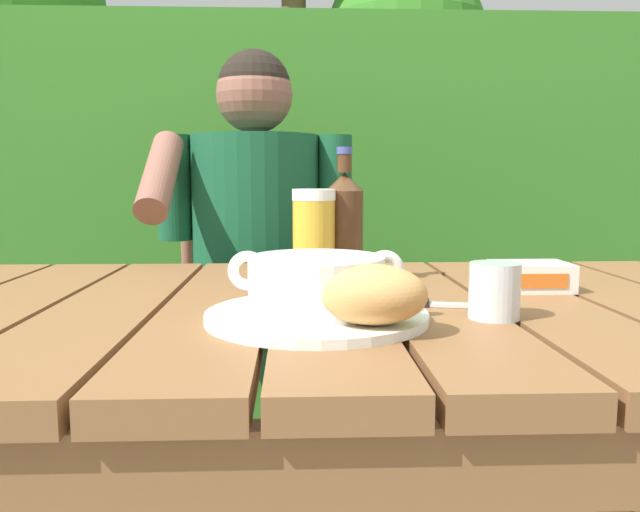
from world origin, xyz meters
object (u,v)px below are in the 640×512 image
(beer_glass, at_px, (314,237))
(butter_tub, at_px, (531,276))
(serving_plate, at_px, (316,316))
(beer_bottle, at_px, (344,226))
(soup_bowl, at_px, (316,283))
(table_knife, at_px, (427,303))
(person_eating, at_px, (254,257))
(chair_near_diner, at_px, (261,334))
(bread_roll, at_px, (372,294))
(water_glass_small, at_px, (494,291))

(beer_glass, distance_m, butter_tub, 0.36)
(serving_plate, xyz_separation_m, beer_bottle, (0.06, 0.29, 0.09))
(soup_bowl, bearing_deg, butter_tub, 29.87)
(beer_glass, relative_size, beer_bottle, 0.70)
(beer_glass, distance_m, table_knife, 0.25)
(person_eating, bearing_deg, soup_bowl, -80.57)
(chair_near_diner, xyz_separation_m, beer_bottle, (0.18, -0.69, 0.36))
(serving_plate, relative_size, beer_glass, 1.76)
(serving_plate, relative_size, beer_bottle, 1.22)
(table_knife, bearing_deg, person_eating, 112.57)
(person_eating, bearing_deg, beer_bottle, -68.88)
(chair_near_diner, bearing_deg, beer_glass, -79.70)
(chair_near_diner, relative_size, serving_plate, 3.52)
(butter_tub, bearing_deg, bread_roll, -136.61)
(chair_near_diner, bearing_deg, bread_roll, -79.85)
(person_eating, distance_m, soup_bowl, 0.79)
(bread_roll, xyz_separation_m, butter_tub, (0.29, 0.27, -0.02))
(beer_glass, height_order, butter_tub, beer_glass)
(serving_plate, xyz_separation_m, butter_tub, (0.35, 0.20, 0.02))
(soup_bowl, distance_m, butter_tub, 0.41)
(person_eating, relative_size, table_knife, 8.48)
(person_eating, xyz_separation_m, soup_bowl, (0.13, -0.77, 0.07))
(soup_bowl, bearing_deg, person_eating, 99.43)
(person_eating, relative_size, bread_roll, 8.66)
(serving_plate, relative_size, butter_tub, 2.39)
(person_eating, xyz_separation_m, bread_roll, (0.19, -0.85, 0.06))
(beer_bottle, xyz_separation_m, table_knife, (0.10, -0.21, -0.09))
(soup_bowl, xyz_separation_m, butter_tub, (0.35, 0.20, -0.03))
(butter_tub, bearing_deg, water_glass_small, -121.82)
(person_eating, bearing_deg, serving_plate, -80.57)
(water_glass_small, distance_m, butter_tub, 0.23)
(serving_plate, xyz_separation_m, table_knife, (0.16, 0.08, -0.00))
(serving_plate, distance_m, water_glass_small, 0.23)
(water_glass_small, bearing_deg, beer_glass, 131.37)
(beer_bottle, xyz_separation_m, butter_tub, (0.29, -0.09, -0.08))
(person_eating, distance_m, butter_tub, 0.75)
(person_eating, distance_m, beer_bottle, 0.53)
(soup_bowl, bearing_deg, bread_roll, -49.40)
(chair_near_diner, distance_m, butter_tub, 0.95)
(person_eating, relative_size, soup_bowl, 5.55)
(person_eating, height_order, serving_plate, person_eating)
(bread_roll, bearing_deg, table_knife, 57.48)
(chair_near_diner, height_order, person_eating, person_eating)
(chair_near_diner, height_order, table_knife, chair_near_diner)
(soup_bowl, relative_size, water_glass_small, 3.08)
(beer_glass, height_order, beer_bottle, beer_bottle)
(bread_roll, bearing_deg, beer_glass, 99.82)
(beer_bottle, bearing_deg, beer_glass, -148.48)
(person_eating, height_order, beer_glass, person_eating)
(butter_tub, bearing_deg, serving_plate, -150.13)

